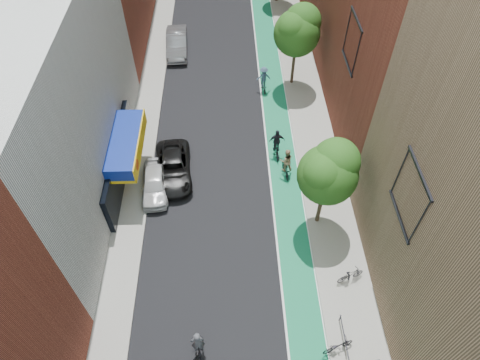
{
  "coord_description": "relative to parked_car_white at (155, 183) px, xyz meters",
  "views": [
    {
      "loc": [
        0.33,
        -5.14,
        21.84
      ],
      "look_at": [
        0.92,
        12.26,
        1.5
      ],
      "focal_mm": 32.0,
      "sensor_mm": 36.0,
      "label": 1
    }
  ],
  "objects": [
    {
      "name": "cyclist_lane_near",
      "position": [
        8.64,
        1.18,
        0.22
      ],
      "size": [
        0.95,
        1.79,
        2.15
      ],
      "rotation": [
        0.0,
        0.0,
        3.27
      ],
      "color": "black",
      "rests_on": "ground"
    },
    {
      "name": "parked_car_silver",
      "position": [
        0.45,
        16.27,
        0.14
      ],
      "size": [
        2.0,
        5.15,
        1.67
      ],
      "primitive_type": "imported",
      "rotation": [
        0.0,
        0.0,
        0.05
      ],
      "color": "gray",
      "rests_on": "ground"
    },
    {
      "name": "parked_bike_mid",
      "position": [
        11.38,
        -6.94,
        -0.06
      ],
      "size": [
        1.67,
        0.95,
        0.97
      ],
      "primitive_type": "imported",
      "rotation": [
        0.0,
        0.0,
        1.9
      ],
      "color": "black",
      "rests_on": "sidewalk_right"
    },
    {
      "name": "parked_car_black",
      "position": [
        1.12,
        1.3,
        0.01
      ],
      "size": [
        2.78,
        5.25,
        1.41
      ],
      "primitive_type": "imported",
      "rotation": [
        0.0,
        0.0,
        0.09
      ],
      "color": "black",
      "rests_on": "ground"
    },
    {
      "name": "sidewalk_right",
      "position": [
        11.1,
        13.14,
        -0.62
      ],
      "size": [
        3.0,
        68.0,
        0.15
      ],
      "primitive_type": "cube",
      "color": "gray",
      "rests_on": "ground"
    },
    {
      "name": "parked_bike_far",
      "position": [
        10.0,
        -10.72,
        -0.12
      ],
      "size": [
        1.74,
        1.07,
        0.86
      ],
      "primitive_type": "imported",
      "rotation": [
        0.0,
        0.0,
        1.9
      ],
      "color": "black",
      "rests_on": "sidewalk_right"
    },
    {
      "name": "building_left_white",
      "position": [
        -6.4,
        1.14,
        5.3
      ],
      "size": [
        8.0,
        20.0,
        12.0
      ],
      "primitive_type": "cube",
      "color": "silver",
      "rests_on": "ground"
    },
    {
      "name": "sidewalk_left",
      "position": [
        -1.4,
        13.14,
        -0.62
      ],
      "size": [
        2.0,
        68.0,
        0.15
      ],
      "primitive_type": "cube",
      "color": "gray",
      "rests_on": "ground"
    },
    {
      "name": "cyclist_lead",
      "position": [
        3.15,
        -10.62,
        0.06
      ],
      "size": [
        0.86,
        1.8,
        2.21
      ],
      "rotation": [
        0.0,
        0.0,
        3.3
      ],
      "color": "black",
      "rests_on": "ground"
    },
    {
      "name": "tree_near",
      "position": [
        10.25,
        -2.84,
        3.96
      ],
      "size": [
        3.4,
        3.36,
        6.42
      ],
      "color": "#332619",
      "rests_on": "ground"
    },
    {
      "name": "parked_car_white",
      "position": [
        0.0,
        0.0,
        0.0
      ],
      "size": [
        1.97,
        4.21,
        1.4
      ],
      "primitive_type": "imported",
      "rotation": [
        0.0,
        0.0,
        0.08
      ],
      "color": "silver",
      "rests_on": "ground"
    },
    {
      "name": "cyclist_lane_far",
      "position": [
        7.8,
        10.41,
        0.27
      ],
      "size": [
        1.22,
        1.66,
        2.11
      ],
      "rotation": [
        0.0,
        0.0,
        3.29
      ],
      "color": "black",
      "rests_on": "ground"
    },
    {
      "name": "bike_lane",
      "position": [
        8.6,
        13.14,
        -0.69
      ],
      "size": [
        2.0,
        68.0,
        0.01
      ],
      "primitive_type": "cube",
      "color": "#157850",
      "rests_on": "ground"
    },
    {
      "name": "tree_mid",
      "position": [
        10.25,
        11.16,
        4.19
      ],
      "size": [
        3.55,
        3.53,
        6.74
      ],
      "color": "#332619",
      "rests_on": "ground"
    },
    {
      "name": "cyclist_lane_mid",
      "position": [
        8.2,
        3.02,
        0.13
      ],
      "size": [
        1.1,
        1.85,
        2.18
      ],
      "rotation": [
        0.0,
        0.0,
        3.2
      ],
      "color": "black",
      "rests_on": "ground"
    }
  ]
}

